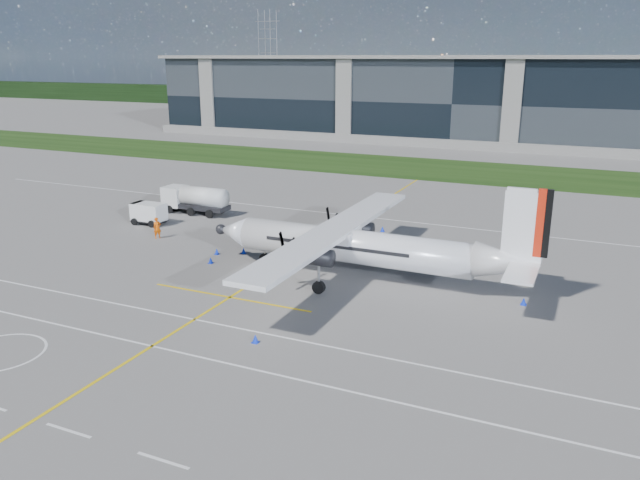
# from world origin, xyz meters

# --- Properties ---
(ground) EXTENTS (400.00, 400.00, 0.00)m
(ground) POSITION_xyz_m (0.00, 40.00, 0.00)
(ground) COLOR slate
(ground) RESTS_ON ground
(grass_strip) EXTENTS (400.00, 18.00, 0.04)m
(grass_strip) POSITION_xyz_m (0.00, 48.00, 0.02)
(grass_strip) COLOR black
(grass_strip) RESTS_ON ground
(terminal_building) EXTENTS (120.00, 20.00, 15.00)m
(terminal_building) POSITION_xyz_m (0.00, 80.00, 7.50)
(terminal_building) COLOR black
(terminal_building) RESTS_ON ground
(tree_line) EXTENTS (400.00, 6.00, 6.00)m
(tree_line) POSITION_xyz_m (0.00, 140.00, 3.00)
(tree_line) COLOR black
(tree_line) RESTS_ON ground
(pylon_west) EXTENTS (9.00, 4.60, 30.00)m
(pylon_west) POSITION_xyz_m (-80.00, 150.00, 15.00)
(pylon_west) COLOR gray
(pylon_west) RESTS_ON ground
(yellow_taxiway_centerline) EXTENTS (0.20, 70.00, 0.01)m
(yellow_taxiway_centerline) POSITION_xyz_m (3.00, 10.00, 0.01)
(yellow_taxiway_centerline) COLOR yellow
(yellow_taxiway_centerline) RESTS_ON ground
(white_lane_line) EXTENTS (90.00, 0.15, 0.01)m
(white_lane_line) POSITION_xyz_m (0.00, -14.00, 0.01)
(white_lane_line) COLOR white
(white_lane_line) RESTS_ON ground
(turboprop_aircraft) EXTENTS (24.44, 25.35, 7.60)m
(turboprop_aircraft) POSITION_xyz_m (9.89, 1.00, 3.80)
(turboprop_aircraft) COLOR white
(turboprop_aircraft) RESTS_ON ground
(fuel_tanker_truck) EXTENTS (7.45, 2.42, 2.79)m
(fuel_tanker_truck) POSITION_xyz_m (-13.13, 12.31, 1.40)
(fuel_tanker_truck) COLOR silver
(fuel_tanker_truck) RESTS_ON ground
(baggage_tug) EXTENTS (3.36, 2.02, 2.02)m
(baggage_tug) POSITION_xyz_m (-14.20, 6.98, 1.01)
(baggage_tug) COLOR silver
(baggage_tug) RESTS_ON ground
(ground_crew_person) EXTENTS (1.01, 1.08, 2.15)m
(ground_crew_person) POSITION_xyz_m (-10.35, 3.37, 1.08)
(ground_crew_person) COLOR #F25907
(ground_crew_person) RESTS_ON ground
(safety_cone_fwd) EXTENTS (0.36, 0.36, 0.50)m
(safety_cone_fwd) POSITION_xyz_m (-3.02, 1.58, 0.25)
(safety_cone_fwd) COLOR #0C29CD
(safety_cone_fwd) RESTS_ON ground
(safety_cone_nose_port) EXTENTS (0.36, 0.36, 0.50)m
(safety_cone_nose_port) POSITION_xyz_m (-2.20, -0.52, 0.25)
(safety_cone_nose_port) COLOR #0C29CD
(safety_cone_nose_port) RESTS_ON ground
(safety_cone_nose_stbd) EXTENTS (0.36, 0.36, 0.50)m
(safety_cone_nose_stbd) POSITION_xyz_m (-1.17, 2.69, 0.25)
(safety_cone_nose_stbd) COLOR #0C29CD
(safety_cone_nose_stbd) RESTS_ON ground
(safety_cone_tail) EXTENTS (0.36, 0.36, 0.50)m
(safety_cone_tail) POSITION_xyz_m (20.97, 0.71, 0.25)
(safety_cone_tail) COLOR #0C29CD
(safety_cone_tail) RESTS_ON ground
(safety_cone_stbdwing) EXTENTS (0.36, 0.36, 0.50)m
(safety_cone_stbdwing) POSITION_xyz_m (6.98, 13.61, 0.25)
(safety_cone_stbdwing) COLOR #0C29CD
(safety_cone_stbdwing) RESTS_ON ground
(safety_cone_portwing) EXTENTS (0.36, 0.36, 0.50)m
(safety_cone_portwing) POSITION_xyz_m (7.99, -11.25, 0.25)
(safety_cone_portwing) COLOR #0C29CD
(safety_cone_portwing) RESTS_ON ground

